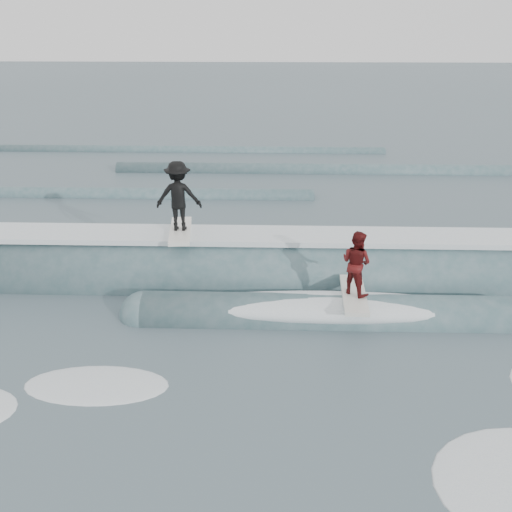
{
  "coord_description": "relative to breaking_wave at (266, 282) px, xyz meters",
  "views": [
    {
      "loc": [
        0.43,
        -7.8,
        6.84
      ],
      "look_at": [
        0.0,
        5.54,
        1.1
      ],
      "focal_mm": 40.0,
      "sensor_mm": 36.0,
      "label": 1
    }
  ],
  "objects": [
    {
      "name": "ground",
      "position": [
        -0.25,
        -6.23,
        -0.04
      ],
      "size": [
        160.0,
        160.0,
        0.0
      ],
      "primitive_type": "plane",
      "color": "#3E535A",
      "rests_on": "ground"
    },
    {
      "name": "breaking_wave",
      "position": [
        0.0,
        0.0,
        0.0
      ],
      "size": [
        21.73,
        4.04,
        2.53
      ],
      "color": "#39595F",
      "rests_on": "ground"
    },
    {
      "name": "surfer_black",
      "position": [
        -2.33,
        0.3,
        2.26
      ],
      "size": [
        1.22,
        2.05,
        1.96
      ],
      "color": "white",
      "rests_on": "ground"
    },
    {
      "name": "surfer_red",
      "position": [
        2.12,
        -1.9,
        1.33
      ],
      "size": [
        0.95,
        2.02,
        1.65
      ],
      "color": "silver",
      "rests_on": "ground"
    },
    {
      "name": "whitewater",
      "position": [
        2.29,
        -6.64,
        -0.04
      ],
      "size": [
        14.39,
        6.77,
        0.1
      ],
      "color": "white",
      "rests_on": "ground"
    },
    {
      "name": "far_swells",
      "position": [
        -2.57,
        11.42,
        -0.04
      ],
      "size": [
        35.09,
        8.65,
        0.8
      ],
      "color": "#39595F",
      "rests_on": "ground"
    }
  ]
}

